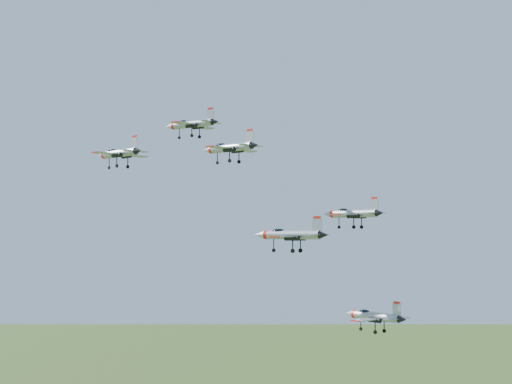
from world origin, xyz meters
The scene contains 6 objects.
jet_lead centered at (-15.72, 7.96, 151.94)m, with size 13.75×11.34×3.68m.
jet_left_high centered at (-1.85, 3.05, 145.70)m, with size 14.08×11.67×3.76m.
jet_right_high centered at (-5.67, -20.84, 142.79)m, with size 11.80×9.84×3.15m.
jet_left_low centered at (20.23, 9.50, 133.32)m, with size 12.80×10.66×3.42m.
jet_right_low centered at (20.09, -9.83, 129.71)m, with size 12.98×10.72×3.47m.
jet_trail centered at (32.02, -5.75, 117.93)m, with size 11.31×9.53×3.04m.
Camera 1 is at (79.85, -99.74, 130.18)m, focal length 50.00 mm.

